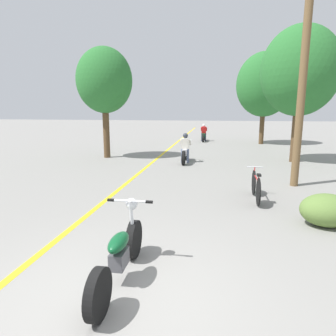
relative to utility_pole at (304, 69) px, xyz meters
The scene contains 11 objects.
ground_plane 8.46m from the utility_pole, 119.54° to the right, with size 120.00×120.00×0.00m, color gray.
lane_stripe_center 8.73m from the utility_pole, 133.48° to the left, with size 0.14×48.00×0.01m, color yellow.
utility_pole is the anchor object (origin of this frame).
roadside_tree_right_near 4.84m from the utility_pole, 77.53° to the left, with size 3.46×3.11×6.10m.
roadside_tree_right_far 12.04m from the utility_pole, 87.38° to the left, with size 3.79×3.41×6.26m.
roadside_tree_left 9.24m from the utility_pole, 150.87° to the left, with size 2.76×2.49×5.41m.
roadside_bush 4.78m from the utility_pole, 92.70° to the right, with size 1.10×0.88×0.70m.
motorcycle_foreground 7.95m from the utility_pole, 121.73° to the right, with size 0.73×2.17×1.06m.
motorcycle_rider_lead 6.24m from the utility_pole, 137.02° to the left, with size 0.50×2.00×1.36m.
motorcycle_rider_far 13.98m from the utility_pole, 105.13° to the left, with size 0.50×2.08×1.32m.
bicycle_parked 3.97m from the utility_pole, 128.47° to the right, with size 0.44×1.76×0.84m.
Camera 1 is at (1.27, -3.34, 2.46)m, focal length 32.00 mm.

